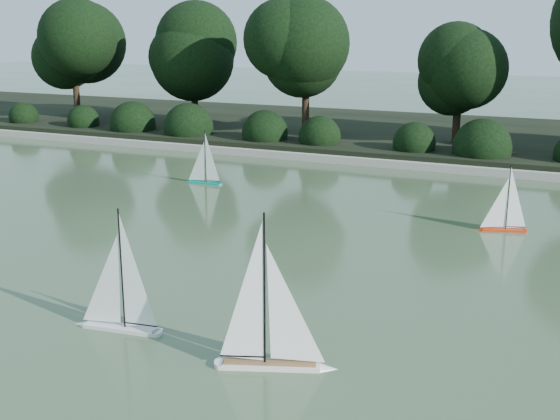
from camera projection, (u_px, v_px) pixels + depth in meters
name	position (u px, v px, depth m)	size (l,w,h in m)	color
ground	(212.00, 304.00, 8.63)	(80.00, 80.00, 0.00)	#324127
pond_coping	(394.00, 164.00, 16.59)	(40.00, 0.35, 0.18)	gray
far_bank	(429.00, 136.00, 20.12)	(40.00, 8.00, 0.30)	black
tree_line	(471.00, 50.00, 17.61)	(26.31, 3.93, 4.39)	black
shrub_hedge	(404.00, 143.00, 17.29)	(29.10, 1.10, 1.10)	black
sailboat_white_a	(114.00, 310.00, 7.86)	(1.11, 0.30, 1.51)	silver
sailboat_white_b	(279.00, 343.00, 6.97)	(1.23, 0.59, 1.71)	silver
sailboat_orange	(500.00, 220.00, 11.57)	(0.86, 0.37, 1.19)	red
sailboat_teal	(202.00, 174.00, 14.94)	(0.89, 0.16, 1.22)	#058D7D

